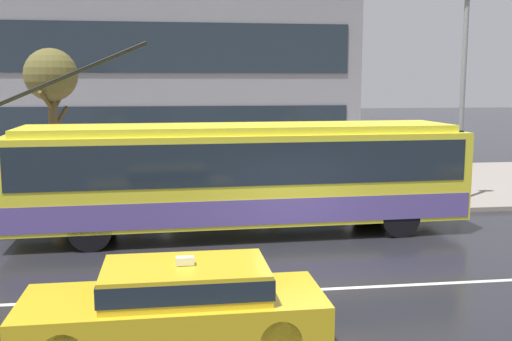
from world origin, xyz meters
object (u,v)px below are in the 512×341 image
(pedestrian_waiting_by_pole, at_px, (376,156))
(street_tree_bare, at_px, (51,79))
(trolleybus, at_px, (241,174))
(pedestrian_walking_past, at_px, (133,156))
(pedestrian_approaching_curb, at_px, (272,152))
(bus_shelter, at_px, (210,146))
(street_lamp, at_px, (463,80))
(pedestrian_at_shelter, at_px, (68,162))
(taxi_oncoming_near, at_px, (178,300))

(pedestrian_waiting_by_pole, relative_size, street_tree_bare, 0.37)
(trolleybus, height_order, pedestrian_walking_past, trolleybus)
(pedestrian_waiting_by_pole, bearing_deg, pedestrian_approaching_curb, 162.73)
(bus_shelter, distance_m, street_lamp, 8.50)
(trolleybus, bearing_deg, bus_shelter, 101.46)
(trolleybus, bearing_deg, pedestrian_at_shelter, 156.83)
(pedestrian_walking_past, bearing_deg, street_tree_bare, 169.29)
(pedestrian_at_shelter, distance_m, pedestrian_waiting_by_pole, 9.78)
(bus_shelter, relative_size, street_lamp, 0.53)
(pedestrian_waiting_by_pole, bearing_deg, pedestrian_at_shelter, -173.48)
(taxi_oncoming_near, bearing_deg, trolleybus, 75.27)
(bus_shelter, height_order, pedestrian_at_shelter, bus_shelter)
(pedestrian_walking_past, relative_size, pedestrian_waiting_by_pole, 1.00)
(street_tree_bare, bearing_deg, taxi_oncoming_near, -71.24)
(pedestrian_waiting_by_pole, xyz_separation_m, street_tree_bare, (-10.60, 1.70, 2.52))
(pedestrian_at_shelter, distance_m, pedestrian_walking_past, 2.89)
(taxi_oncoming_near, relative_size, bus_shelter, 1.32)
(pedestrian_approaching_curb, xyz_separation_m, pedestrian_walking_past, (-4.67, 0.17, -0.07))
(pedestrian_walking_past, bearing_deg, pedestrian_approaching_curb, -2.11)
(street_lamp, bearing_deg, trolleybus, -160.11)
(street_lamp, relative_size, street_tree_bare, 1.34)
(trolleybus, xyz_separation_m, street_lamp, (7.58, 2.74, 2.50))
(bus_shelter, bearing_deg, pedestrian_at_shelter, -165.18)
(bus_shelter, height_order, pedestrian_approaching_curb, bus_shelter)
(taxi_oncoming_near, height_order, pedestrian_walking_past, pedestrian_walking_past)
(pedestrian_approaching_curb, xyz_separation_m, pedestrian_waiting_by_pole, (3.33, -1.03, -0.06))
(bus_shelter, relative_size, pedestrian_waiting_by_pole, 1.88)
(bus_shelter, distance_m, pedestrian_walking_past, 2.79)
(bus_shelter, relative_size, street_tree_bare, 0.71)
(bus_shelter, relative_size, pedestrian_walking_past, 1.89)
(taxi_oncoming_near, distance_m, street_tree_bare, 12.75)
(trolleybus, xyz_separation_m, pedestrian_approaching_curb, (1.55, 4.22, 0.07))
(pedestrian_waiting_by_pole, bearing_deg, bus_shelter, 180.00)
(taxi_oncoming_near, distance_m, pedestrian_approaching_curb, 11.49)
(street_tree_bare, bearing_deg, pedestrian_walking_past, -10.71)
(pedestrian_approaching_curb, relative_size, street_tree_bare, 0.40)
(bus_shelter, bearing_deg, pedestrian_approaching_curb, 25.22)
(pedestrian_waiting_by_pole, bearing_deg, pedestrian_walking_past, 171.43)
(pedestrian_approaching_curb, distance_m, street_tree_bare, 7.70)
(taxi_oncoming_near, distance_m, pedestrian_waiting_by_pole, 11.98)
(pedestrian_walking_past, xyz_separation_m, pedestrian_waiting_by_pole, (8.00, -1.21, 0.01))
(pedestrian_at_shelter, xyz_separation_m, pedestrian_approaching_curb, (6.39, 2.14, -0.08))
(pedestrian_at_shelter, bearing_deg, pedestrian_approaching_curb, 18.54)
(pedestrian_walking_past, height_order, pedestrian_waiting_by_pole, pedestrian_waiting_by_pole)
(taxi_oncoming_near, distance_m, street_lamp, 13.76)
(taxi_oncoming_near, bearing_deg, street_lamp, 45.40)
(pedestrian_approaching_curb, distance_m, pedestrian_waiting_by_pole, 3.48)
(pedestrian_approaching_curb, bearing_deg, pedestrian_waiting_by_pole, -17.27)
(pedestrian_walking_past, distance_m, street_lamp, 11.12)
(bus_shelter, height_order, street_lamp, street_lamp)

